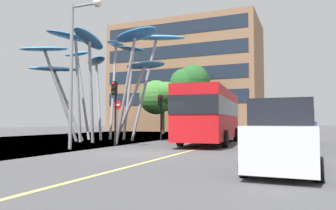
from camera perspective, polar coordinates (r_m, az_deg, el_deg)
name	(u,v)px	position (r m, az deg, el deg)	size (l,w,h in m)	color
ground	(120,154)	(14.92, -8.56, -8.58)	(120.00, 240.00, 0.10)	#4C4C4F
red_bus	(211,113)	(20.93, 7.58, -1.42)	(3.51, 10.39, 3.61)	red
leaf_sculpture	(104,56)	(24.57, -11.32, 8.61)	(11.50, 10.60, 8.57)	#9EA0A5
traffic_light_kerb_near	(115,99)	(18.96, -9.47, 1.02)	(0.28, 0.42, 3.77)	black
traffic_light_kerb_far	(161,108)	(23.88, -1.34, -0.45)	(0.28, 0.42, 3.40)	black
traffic_light_island_mid	(177,111)	(28.78, 1.57, -1.10)	(0.28, 0.42, 3.24)	black
car_parked_near	(282,138)	(9.63, 19.67, -5.58)	(1.93, 4.17, 2.02)	silver
car_parked_mid	(288,131)	(16.12, 20.65, -4.33)	(1.93, 3.93, 2.12)	gray
car_parked_far	(300,127)	(22.15, 22.48, -3.71)	(1.93, 4.39, 2.25)	navy
street_lamp	(78,54)	(17.42, -15.69, 8.70)	(1.88, 0.44, 7.67)	gray
tree_pavement_near	(163,97)	(37.51, -0.90, 1.39)	(4.72, 4.87, 6.25)	brown
tree_pavement_far	(190,83)	(40.90, 4.00, 3.89)	(4.85, 5.17, 8.60)	brown
no_entry_sign	(117,115)	(20.49, -9.03, -1.77)	(0.60, 0.12, 2.77)	gray
backdrop_building	(186,79)	(50.36, 3.31, 4.73)	(22.21, 11.37, 16.33)	#936B4C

